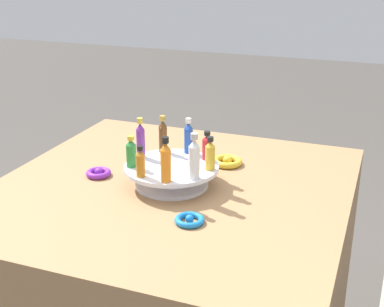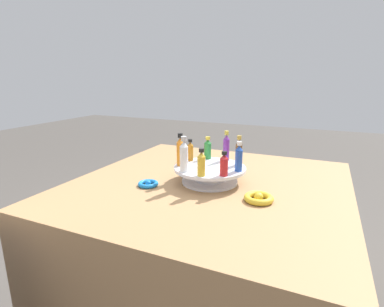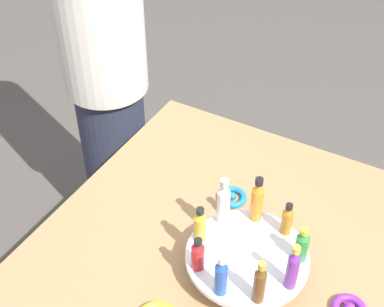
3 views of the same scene
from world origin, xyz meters
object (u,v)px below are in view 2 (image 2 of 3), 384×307
(ribbon_bow_gold, at_px, (259,198))
(bottle_orange, at_px, (180,151))
(bottle_green, at_px, (208,149))
(bottle_gold, at_px, (201,163))
(bottle_red, at_px, (224,165))
(ribbon_bow_purple, at_px, (225,164))
(bottle_blue, at_px, (239,158))
(ribbon_bow_blue, at_px, (148,184))
(display_stand, at_px, (210,173))
(bottle_purple, at_px, (226,147))
(bottle_brown, at_px, (239,152))
(bottle_amber, at_px, (190,151))
(bottle_clear, at_px, (184,156))

(ribbon_bow_gold, bearing_deg, bottle_orange, -12.94)
(bottle_green, height_order, bottle_gold, bottle_gold)
(bottle_orange, height_order, bottle_red, bottle_orange)
(bottle_red, bearing_deg, ribbon_bow_purple, -72.94)
(bottle_gold, bearing_deg, bottle_green, -74.45)
(bottle_blue, distance_m, ribbon_bow_gold, 0.18)
(ribbon_bow_gold, xyz_separation_m, ribbon_bow_blue, (0.43, 0.03, -0.00))
(display_stand, bearing_deg, bottle_gold, 95.55)
(bottle_purple, distance_m, ribbon_bow_purple, 0.18)
(bottle_orange, relative_size, bottle_red, 1.45)
(bottle_brown, relative_size, bottle_purple, 0.95)
(ribbon_bow_purple, height_order, ribbon_bow_blue, ribbon_bow_purple)
(bottle_green, relative_size, ribbon_bow_blue, 1.22)
(bottle_amber, distance_m, ribbon_bow_purple, 0.24)
(bottle_blue, distance_m, bottle_brown, 0.08)
(bottle_green, bearing_deg, bottle_gold, 105.55)
(bottle_brown, distance_m, ribbon_bow_blue, 0.39)
(bottle_green, relative_size, bottle_orange, 0.74)
(bottle_green, xyz_separation_m, bottle_blue, (-0.17, 0.12, 0.01))
(display_stand, relative_size, ribbon_bow_gold, 2.84)
(bottle_green, bearing_deg, bottle_blue, 145.55)
(bottle_orange, distance_m, bottle_brown, 0.24)
(bottle_brown, height_order, ribbon_bow_purple, bottle_brown)
(bottle_green, relative_size, ribbon_bow_purple, 1.22)
(bottle_red, height_order, bottle_blue, bottle_blue)
(bottle_purple, bearing_deg, bottle_red, 105.55)
(bottle_gold, bearing_deg, bottle_clear, -14.45)
(bottle_clear, distance_m, ribbon_bow_purple, 0.37)
(bottle_red, height_order, bottle_brown, bottle_brown)
(bottle_red, xyz_separation_m, ribbon_bow_gold, (-0.14, 0.03, -0.10))
(ribbon_bow_purple, bearing_deg, ribbon_bow_gold, 123.71)
(bottle_clear, relative_size, ribbon_bow_blue, 1.70)
(bottle_green, xyz_separation_m, bottle_clear, (0.02, 0.21, 0.02))
(bottle_green, bearing_deg, bottle_clear, 85.55)
(bottle_orange, relative_size, ribbon_bow_gold, 1.30)
(bottle_amber, distance_m, ribbon_bow_blue, 0.24)
(bottle_purple, bearing_deg, bottle_brown, 145.55)
(ribbon_bow_gold, height_order, ribbon_bow_blue, ribbon_bow_gold)
(bottle_amber, relative_size, bottle_purple, 0.73)
(bottle_amber, relative_size, bottle_orange, 0.71)
(bottle_orange, distance_m, ribbon_bow_gold, 0.37)
(display_stand, relative_size, bottle_red, 3.17)
(ribbon_bow_purple, bearing_deg, bottle_blue, 117.87)
(bottle_brown, height_order, ribbon_bow_gold, bottle_brown)
(ribbon_bow_blue, bearing_deg, bottle_blue, -158.52)
(bottle_brown, bearing_deg, ribbon_bow_purple, -57.36)
(bottle_green, bearing_deg, bottle_red, 125.55)
(display_stand, distance_m, bottle_brown, 0.15)
(bottle_amber, relative_size, ribbon_bow_gold, 0.92)
(bottle_clear, bearing_deg, bottle_blue, -154.45)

